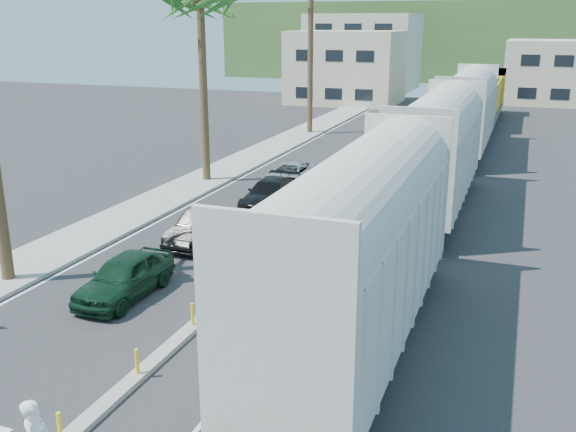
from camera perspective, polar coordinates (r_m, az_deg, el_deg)
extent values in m
plane|color=#28282B|center=(16.41, -17.16, -17.01)|extent=(140.00, 140.00, 0.00)
cube|color=gray|center=(40.53, -5.52, 4.14)|extent=(3.00, 90.00, 0.15)
cube|color=black|center=(39.81, 13.29, 3.47)|extent=(0.12, 100.00, 0.06)
cube|color=black|center=(39.67, 15.35, 3.27)|extent=(0.12, 100.00, 0.06)
cube|color=gray|center=(33.00, 4.06, 1.23)|extent=(0.45, 60.00, 0.15)
cylinder|color=yellow|center=(15.51, -19.63, -17.23)|extent=(0.10, 0.10, 0.70)
cylinder|color=yellow|center=(17.51, -13.29, -12.46)|extent=(0.10, 0.10, 0.70)
cylinder|color=yellow|center=(19.77, -8.49, -8.62)|extent=(0.10, 0.10, 0.70)
cylinder|color=yellow|center=(22.21, -4.78, -5.55)|extent=(0.10, 0.10, 0.70)
cylinder|color=yellow|center=(24.77, -1.85, -3.08)|extent=(0.10, 0.10, 0.70)
cylinder|color=yellow|center=(27.41, 0.52, -1.08)|extent=(0.10, 0.10, 0.70)
cylinder|color=yellow|center=(30.13, 2.46, 0.57)|extent=(0.10, 0.10, 0.70)
cylinder|color=yellow|center=(32.89, 4.08, 1.95)|extent=(0.10, 0.10, 0.70)
cylinder|color=yellow|center=(35.69, 5.45, 3.10)|extent=(0.10, 0.10, 0.70)
cylinder|color=yellow|center=(38.53, 6.62, 4.09)|extent=(0.10, 0.10, 0.70)
cylinder|color=yellow|center=(41.38, 7.63, 4.94)|extent=(0.10, 0.10, 0.70)
cylinder|color=yellow|center=(44.26, 8.51, 5.68)|extent=(0.10, 0.10, 0.70)
cylinder|color=yellow|center=(47.15, 9.29, 6.33)|extent=(0.10, 0.10, 0.70)
cylinder|color=yellow|center=(50.05, 9.98, 6.90)|extent=(0.10, 0.10, 0.70)
cylinder|color=yellow|center=(52.96, 10.59, 7.41)|extent=(0.10, 0.10, 0.70)
cube|color=silver|center=(39.84, -3.31, 3.87)|extent=(0.12, 90.00, 0.01)
cube|color=silver|center=(37.19, 9.96, 2.70)|extent=(0.12, 90.00, 0.01)
cube|color=beige|center=(17.61, 6.42, -4.02)|extent=(3.00, 12.88, 3.40)
cylinder|color=beige|center=(17.08, 6.61, 1.32)|extent=(2.90, 12.58, 2.90)
cube|color=black|center=(18.50, 6.20, -10.40)|extent=(2.60, 12.88, 1.00)
cube|color=beige|center=(31.86, 13.09, 5.12)|extent=(3.00, 12.88, 3.40)
cylinder|color=beige|center=(31.57, 13.30, 8.14)|extent=(2.90, 12.58, 2.90)
cube|color=black|center=(32.36, 12.84, 1.31)|extent=(2.60, 12.88, 1.00)
cube|color=beige|center=(46.59, 15.63, 8.55)|extent=(3.00, 12.88, 3.40)
cylinder|color=beige|center=(46.39, 15.80, 10.62)|extent=(2.90, 12.58, 2.90)
cube|color=black|center=(46.93, 15.42, 5.89)|extent=(2.60, 12.88, 1.00)
cube|color=#4C4C4F|center=(62.62, 16.90, 8.91)|extent=(3.00, 17.00, 0.50)
cube|color=#BE8312|center=(61.45, 16.96, 10.22)|extent=(2.70, 12.24, 2.60)
cube|color=#BE8312|center=(68.16, 17.40, 11.03)|extent=(3.00, 3.74, 3.20)
cube|color=black|center=(62.70, 16.86, 8.37)|extent=(2.60, 13.60, 0.90)
cylinder|color=brown|center=(36.99, -7.50, 10.60)|extent=(0.44, 0.44, 10.00)
cylinder|color=brown|center=(53.35, 2.00, 13.69)|extent=(0.44, 0.44, 12.00)
cube|color=#B9AD93|center=(75.36, 5.20, 13.04)|extent=(12.00, 10.00, 8.00)
cube|color=#B9AD93|center=(91.27, 6.72, 14.28)|extent=(14.00, 12.00, 10.00)
cube|color=#B9AD93|center=(80.78, 23.08, 11.69)|extent=(12.00, 10.00, 7.00)
cube|color=#385628|center=(110.93, 16.35, 14.69)|extent=(80.00, 20.00, 12.00)
imported|color=black|center=(22.36, -14.32, -5.23)|extent=(1.74, 4.31, 1.47)
imported|color=black|center=(27.12, -7.54, -0.95)|extent=(1.86, 4.45, 1.43)
imported|color=black|center=(32.11, -1.62, 1.99)|extent=(2.22, 4.95, 1.41)
imported|color=#B7BABD|center=(36.52, 0.17, 3.73)|extent=(2.26, 4.71, 1.29)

